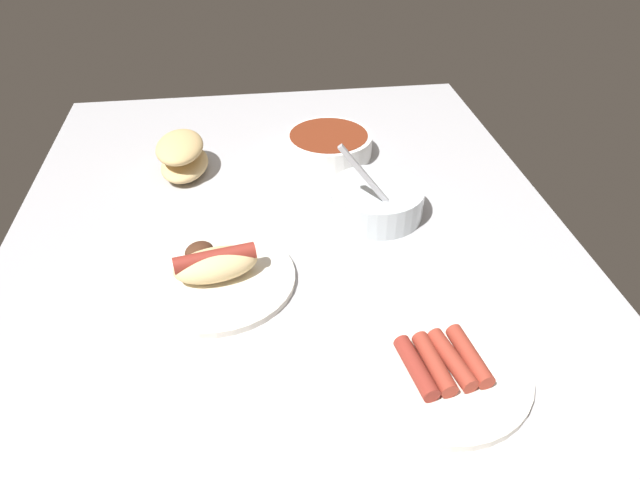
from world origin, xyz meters
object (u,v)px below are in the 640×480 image
plate_hotdog_assembled (216,271)px  plate_sausages (442,368)px  bowl_coleslaw (376,200)px  bread_stack (182,156)px  bowl_chili (329,144)px

plate_hotdog_assembled → plate_sausages: (20.67, 26.97, -0.91)cm
bowl_coleslaw → bread_stack: 37.27cm
bread_stack → plate_sausages: (52.69, 33.26, -2.71)cm
plate_hotdog_assembled → plate_sausages: size_ratio=1.04×
bread_stack → plate_sausages: bearing=32.3°
plate_hotdog_assembled → bowl_chili: plate_hotdog_assembled is taller
bowl_coleslaw → bread_stack: (-18.13, -32.55, 0.78)cm
bowl_coleslaw → bowl_chili: (-21.62, -4.83, -0.45)cm
bowl_coleslaw → plate_hotdog_assembled: size_ratio=0.70×
plate_hotdog_assembled → bread_stack: size_ratio=1.62×
plate_hotdog_assembled → bowl_chili: bearing=148.9°
bowl_coleslaw → plate_sausages: (34.56, 0.70, -1.93)cm
plate_sausages → bowl_chili: 56.47cm
bowl_coleslaw → bread_stack: bearing=-119.1°
plate_hotdog_assembled → plate_sausages: plate_hotdog_assembled is taller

